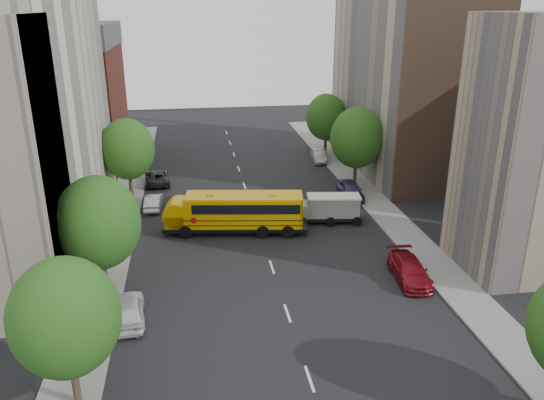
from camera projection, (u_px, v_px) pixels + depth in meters
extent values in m
plane|color=black|center=(268.00, 255.00, 39.22)|extent=(120.00, 120.00, 0.00)
cube|color=slate|center=(116.00, 236.00, 42.14)|extent=(3.00, 80.00, 0.12)
cube|color=slate|center=(391.00, 219.00, 45.51)|extent=(3.00, 80.00, 0.12)
cube|color=silver|center=(251.00, 207.00, 48.47)|extent=(0.15, 64.00, 0.01)
cube|color=beige|center=(12.00, 112.00, 38.65)|extent=(10.00, 26.00, 20.00)
cube|color=maroon|center=(75.00, 106.00, 60.24)|extent=(10.00, 15.00, 13.00)
cube|color=tan|center=(405.00, 87.00, 57.23)|extent=(10.00, 22.00, 18.00)
cube|color=brown|center=(452.00, 105.00, 47.04)|extent=(10.10, 0.30, 18.00)
cylinder|color=gold|center=(464.00, 3.00, 63.13)|extent=(1.00, 1.00, 35.00)
cylinder|color=#38281C|center=(75.00, 380.00, 24.18)|extent=(0.36, 0.36, 2.70)
ellipsoid|color=#1D4312|center=(65.00, 318.00, 23.03)|extent=(4.80, 4.80, 5.52)
cylinder|color=#38281C|center=(105.00, 274.00, 33.40)|extent=(0.36, 0.36, 2.88)
ellipsoid|color=#1D4312|center=(98.00, 223.00, 32.18)|extent=(5.12, 5.12, 5.89)
cylinder|color=#38281C|center=(131.00, 184.00, 50.08)|extent=(0.36, 0.36, 2.81)
ellipsoid|color=#1D4312|center=(127.00, 149.00, 48.88)|extent=(4.99, 4.99, 5.74)
cylinder|color=#38281C|center=(355.00, 173.00, 53.27)|extent=(0.36, 0.36, 2.95)
ellipsoid|color=#1D4312|center=(357.00, 138.00, 52.01)|extent=(5.25, 5.25, 6.04)
cylinder|color=#38281C|center=(325.00, 144.00, 64.42)|extent=(0.36, 0.36, 2.74)
ellipsoid|color=#1D4312|center=(326.00, 117.00, 63.25)|extent=(4.86, 4.86, 5.59)
cube|color=black|center=(236.00, 225.00, 42.98)|extent=(11.83, 4.33, 0.31)
cube|color=#E7A404|center=(244.00, 210.00, 42.52)|extent=(9.58, 3.94, 2.38)
cube|color=#E7A404|center=(177.00, 218.00, 42.74)|extent=(2.19, 2.63, 1.03)
cube|color=black|center=(189.00, 204.00, 42.31)|extent=(0.87, 2.43, 1.24)
cube|color=#E7A404|center=(244.00, 196.00, 42.10)|extent=(9.55, 3.74, 0.14)
cube|color=black|center=(247.00, 204.00, 42.34)|extent=(8.77, 3.88, 0.77)
cube|color=black|center=(245.00, 219.00, 42.81)|extent=(9.59, 4.00, 0.06)
cube|color=black|center=(245.00, 215.00, 42.66)|extent=(9.59, 4.00, 0.06)
cube|color=#E7A404|center=(303.00, 210.00, 42.55)|extent=(0.54, 2.58, 2.38)
cube|color=#E7A404|center=(209.00, 195.00, 42.04)|extent=(0.71, 0.71, 0.10)
cube|color=#E7A404|center=(274.00, 194.00, 42.07)|extent=(0.71, 0.71, 0.10)
cylinder|color=#E7A404|center=(176.00, 212.00, 42.55)|extent=(2.50, 2.67, 2.17)
cylinder|color=red|center=(192.00, 221.00, 41.31)|extent=(0.52, 0.12, 0.52)
cylinder|color=black|center=(184.00, 232.00, 41.76)|extent=(1.07, 0.46, 1.03)
cylinder|color=black|center=(189.00, 220.00, 44.18)|extent=(1.07, 0.46, 1.03)
cylinder|color=black|center=(264.00, 232.00, 41.80)|extent=(1.07, 0.46, 1.03)
cylinder|color=black|center=(264.00, 220.00, 44.22)|extent=(1.07, 0.46, 1.03)
cylinder|color=black|center=(290.00, 232.00, 41.82)|extent=(1.07, 0.46, 1.03)
cylinder|color=black|center=(289.00, 220.00, 44.24)|extent=(1.07, 0.46, 1.03)
cube|color=black|center=(327.00, 217.00, 44.99)|extent=(5.72, 2.57, 0.28)
cube|color=silver|center=(333.00, 206.00, 44.66)|extent=(4.43, 2.31, 1.66)
cube|color=silver|center=(303.00, 209.00, 44.71)|extent=(1.51, 1.91, 1.10)
cube|color=silver|center=(333.00, 196.00, 44.36)|extent=(4.63, 2.42, 0.11)
cylinder|color=black|center=(304.00, 222.00, 44.11)|extent=(0.80, 0.33, 0.77)
cylinder|color=black|center=(302.00, 214.00, 45.84)|extent=(0.80, 0.33, 0.77)
cylinder|color=black|center=(331.00, 222.00, 44.15)|extent=(0.80, 0.33, 0.77)
cylinder|color=black|center=(328.00, 213.00, 45.88)|extent=(0.80, 0.33, 0.77)
cylinder|color=black|center=(355.00, 221.00, 44.19)|extent=(0.80, 0.33, 0.77)
cylinder|color=black|center=(351.00, 213.00, 45.92)|extent=(0.80, 0.33, 0.77)
imported|color=silver|center=(129.00, 310.00, 30.81)|extent=(2.15, 4.56, 1.51)
imported|color=silver|center=(153.00, 202.00, 47.85)|extent=(1.56, 3.99, 1.29)
imported|color=black|center=(157.00, 177.00, 54.45)|extent=(2.83, 5.29, 1.41)
imported|color=maroon|center=(410.00, 270.00, 35.43)|extent=(2.43, 5.17, 1.46)
imported|color=#3A345B|center=(350.00, 190.00, 50.36)|extent=(2.11, 4.81, 1.61)
imported|color=gray|center=(319.00, 156.00, 62.11)|extent=(1.87, 4.28, 1.37)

